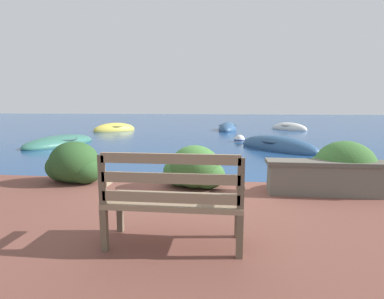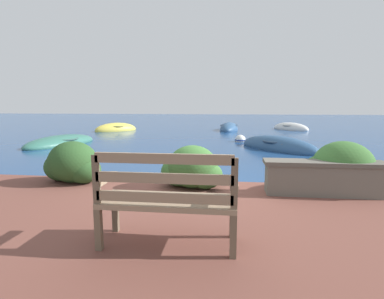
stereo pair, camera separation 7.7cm
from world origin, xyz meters
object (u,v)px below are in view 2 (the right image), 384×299
Objects in this scene: rowboat_mid at (61,143)px; rowboat_far at (116,130)px; park_bench at (167,197)px; rowboat_distant at (291,129)px; rowboat_nearest at (278,147)px; mooring_buoy at (240,140)px; rowboat_outer at (229,129)px.

rowboat_mid is 1.41× the size of rowboat_far.
park_bench is 0.53× the size of rowboat_distant.
rowboat_far is at bearing 119.64° from park_bench.
rowboat_distant is (2.05, 8.14, -0.00)m from rowboat_nearest.
rowboat_mid is 12.91m from rowboat_distant.
rowboat_nearest is at bearing 80.67° from park_bench.
rowboat_mid is at bearing -166.29° from mooring_buoy.
rowboat_mid is at bearing 132.56° from park_bench.
mooring_buoy is at bearing 103.00° from rowboat_far.
rowboat_outer is 1.24× the size of rowboat_distant.
rowboat_nearest is 8.40m from rowboat_distant.
mooring_buoy is at bearing 172.34° from rowboat_nearest.
rowboat_distant is 7.00m from mooring_buoy.
rowboat_distant is (10.21, 7.89, 0.01)m from rowboat_mid.
rowboat_nearest is 8.16m from rowboat_mid.
rowboat_mid is 5.89m from rowboat_far.
rowboat_far reaches higher than rowboat_nearest.
park_bench is 10.07m from rowboat_mid.
rowboat_far reaches higher than rowboat_outer.
rowboat_mid is (-8.16, 0.25, -0.01)m from rowboat_nearest.
park_bench is at bearing 49.97° from rowboat_mid.
rowboat_far is at bearing 106.97° from rowboat_outer.
mooring_buoy is (-3.26, -6.19, 0.01)m from rowboat_distant.
park_bench reaches higher than rowboat_far.
rowboat_nearest reaches higher than rowboat_mid.
rowboat_nearest reaches higher than rowboat_distant.
park_bench reaches higher than rowboat_outer.
rowboat_far is 0.82× the size of rowboat_outer.
rowboat_distant is at bearing 145.01° from rowboat_far.
rowboat_mid reaches higher than mooring_buoy.
rowboat_distant reaches higher than rowboat_mid.
park_bench is 16.64m from rowboat_distant.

